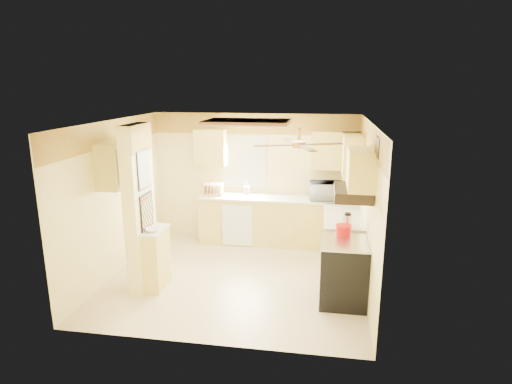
% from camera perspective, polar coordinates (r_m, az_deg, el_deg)
% --- Properties ---
extents(floor, '(4.00, 4.00, 0.00)m').
position_cam_1_polar(floor, '(7.12, -2.59, -11.15)').
color(floor, beige).
rests_on(floor, ground).
extents(ceiling, '(4.00, 4.00, 0.00)m').
position_cam_1_polar(ceiling, '(6.46, -2.84, 9.32)').
color(ceiling, white).
rests_on(ceiling, wall_back).
extents(wall_back, '(4.00, 0.00, 4.00)m').
position_cam_1_polar(wall_back, '(8.50, -0.08, 2.01)').
color(wall_back, '#FFED9B').
rests_on(wall_back, floor).
extents(wall_front, '(4.00, 0.00, 4.00)m').
position_cam_1_polar(wall_front, '(4.93, -7.26, -7.32)').
color(wall_front, '#FFED9B').
rests_on(wall_front, floor).
extents(wall_left, '(0.00, 3.80, 3.80)m').
position_cam_1_polar(wall_left, '(7.35, -18.16, -0.68)').
color(wall_left, '#FFED9B').
rests_on(wall_left, floor).
extents(wall_right, '(0.00, 3.80, 3.80)m').
position_cam_1_polar(wall_right, '(6.58, 14.61, -2.13)').
color(wall_right, '#FFED9B').
rests_on(wall_right, floor).
extents(wallpaper_border, '(4.00, 0.02, 0.40)m').
position_cam_1_polar(wallpaper_border, '(8.32, -0.11, 9.06)').
color(wallpaper_border, '#FFCD4B').
rests_on(wallpaper_border, wall_back).
extents(partition_column, '(0.20, 0.70, 2.50)m').
position_cam_1_polar(partition_column, '(6.59, -15.28, -2.15)').
color(partition_column, '#FFED9B').
rests_on(partition_column, floor).
extents(partition_ledge, '(0.25, 0.55, 0.90)m').
position_cam_1_polar(partition_ledge, '(6.77, -13.11, -8.75)').
color(partition_ledge, '#E6CD66').
rests_on(partition_ledge, floor).
extents(ledge_top, '(0.28, 0.58, 0.04)m').
position_cam_1_polar(ledge_top, '(6.61, -13.34, -5.00)').
color(ledge_top, silver).
rests_on(ledge_top, partition_ledge).
extents(lower_cabinets_back, '(3.00, 0.60, 0.90)m').
position_cam_1_polar(lower_cabinets_back, '(8.35, 2.98, -3.92)').
color(lower_cabinets_back, '#E6CD66').
rests_on(lower_cabinets_back, floor).
extents(lower_cabinets_right, '(0.60, 1.40, 0.90)m').
position_cam_1_polar(lower_cabinets_right, '(7.38, 11.48, -6.71)').
color(lower_cabinets_right, '#E6CD66').
rests_on(lower_cabinets_right, floor).
extents(countertop_back, '(3.04, 0.64, 0.04)m').
position_cam_1_polar(countertop_back, '(8.21, 3.01, -0.82)').
color(countertop_back, silver).
rests_on(countertop_back, lower_cabinets_back).
extents(countertop_right, '(0.64, 1.44, 0.04)m').
position_cam_1_polar(countertop_right, '(7.23, 11.58, -3.22)').
color(countertop_right, silver).
rests_on(countertop_right, lower_cabinets_right).
extents(dishwasher_panel, '(0.58, 0.02, 0.80)m').
position_cam_1_polar(dishwasher_panel, '(8.18, -2.51, -4.46)').
color(dishwasher_panel, white).
rests_on(dishwasher_panel, lower_cabinets_back).
extents(window, '(0.92, 0.02, 1.02)m').
position_cam_1_polar(window, '(8.47, -1.77, 4.03)').
color(window, white).
rests_on(window, wall_back).
extents(upper_cab_back_left, '(0.60, 0.35, 0.70)m').
position_cam_1_polar(upper_cab_back_left, '(8.40, -6.04, 5.94)').
color(upper_cab_back_left, '#E6CD66').
rests_on(upper_cab_back_left, wall_back).
extents(upper_cab_back_right, '(0.90, 0.35, 0.70)m').
position_cam_1_polar(upper_cab_back_right, '(8.11, 10.63, 5.48)').
color(upper_cab_back_right, '#E6CD66').
rests_on(upper_cab_back_right, wall_back).
extents(upper_cab_right, '(0.35, 1.00, 0.70)m').
position_cam_1_polar(upper_cab_right, '(7.65, 12.77, 4.86)').
color(upper_cab_right, '#E6CD66').
rests_on(upper_cab_right, wall_right).
extents(upper_cab_left_wall, '(0.35, 0.75, 0.70)m').
position_cam_1_polar(upper_cab_left_wall, '(6.93, -18.18, 3.53)').
color(upper_cab_left_wall, '#E6CD66').
rests_on(upper_cab_left_wall, wall_left).
extents(upper_cab_over_stove, '(0.35, 0.76, 0.52)m').
position_cam_1_polar(upper_cab_over_stove, '(5.87, 13.80, 2.99)').
color(upper_cab_over_stove, '#E6CD66').
rests_on(upper_cab_over_stove, wall_right).
extents(stove, '(0.68, 0.77, 0.92)m').
position_cam_1_polar(stove, '(6.31, 11.57, -10.32)').
color(stove, black).
rests_on(stove, floor).
extents(range_hood, '(0.50, 0.76, 0.14)m').
position_cam_1_polar(range_hood, '(5.93, 12.80, -0.10)').
color(range_hood, black).
rests_on(range_hood, upper_cab_over_stove).
extents(poster_menu, '(0.02, 0.42, 0.57)m').
position_cam_1_polar(poster_menu, '(6.41, -14.71, 2.95)').
color(poster_menu, black).
rests_on(poster_menu, partition_column).
extents(poster_nashville, '(0.02, 0.42, 0.57)m').
position_cam_1_polar(poster_nashville, '(6.56, -14.36, -2.62)').
color(poster_nashville, black).
rests_on(poster_nashville, partition_column).
extents(ceiling_light_panel, '(1.35, 0.95, 0.06)m').
position_cam_1_polar(ceiling_light_panel, '(6.93, -1.15, 9.30)').
color(ceiling_light_panel, brown).
rests_on(ceiling_light_panel, ceiling).
extents(ceiling_fan, '(1.15, 1.15, 0.26)m').
position_cam_1_polar(ceiling_fan, '(5.66, 5.72, 6.37)').
color(ceiling_fan, gold).
rests_on(ceiling_fan, ceiling).
extents(vent_grate, '(0.02, 0.40, 0.25)m').
position_cam_1_polar(vent_grate, '(5.48, 15.91, 5.80)').
color(vent_grate, black).
rests_on(vent_grate, wall_right).
extents(microwave, '(0.63, 0.46, 0.33)m').
position_cam_1_polar(microwave, '(8.11, 9.27, 0.17)').
color(microwave, white).
rests_on(microwave, countertop_back).
extents(bowl, '(0.25, 0.25, 0.05)m').
position_cam_1_polar(bowl, '(6.50, -13.65, -4.92)').
color(bowl, white).
rests_on(bowl, ledge_top).
extents(dutch_oven, '(0.23, 0.23, 0.16)m').
position_cam_1_polar(dutch_oven, '(6.35, 11.59, -4.99)').
color(dutch_oven, red).
rests_on(dutch_oven, stove).
extents(kettle, '(0.14, 0.14, 0.22)m').
position_cam_1_polar(kettle, '(6.64, 12.12, -3.72)').
color(kettle, silver).
rests_on(kettle, countertop_right).
extents(dish_rack, '(0.39, 0.29, 0.22)m').
position_cam_1_polar(dish_rack, '(8.41, -5.70, 0.19)').
color(dish_rack, tan).
rests_on(dish_rack, countertop_back).
extents(utensil_crock, '(0.12, 0.12, 0.24)m').
position_cam_1_polar(utensil_crock, '(8.42, -1.24, 0.27)').
color(utensil_crock, white).
rests_on(utensil_crock, countertop_back).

